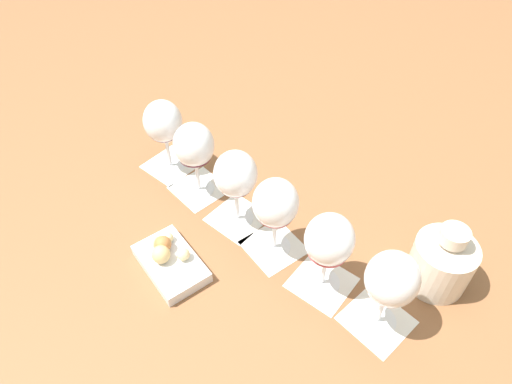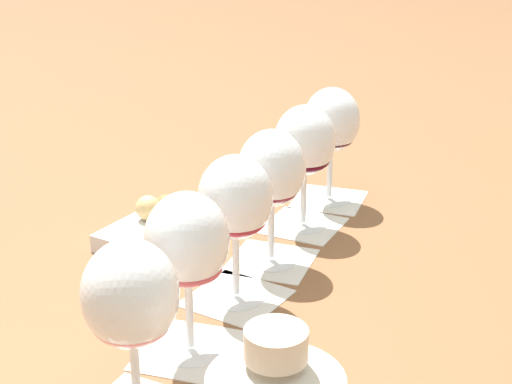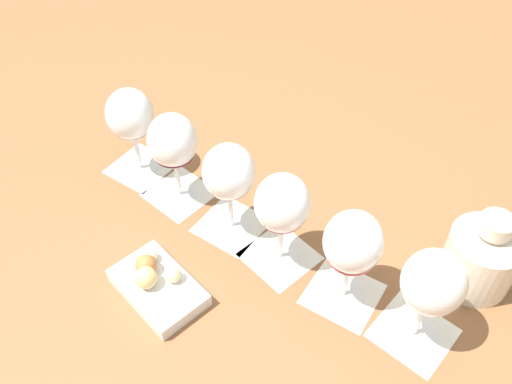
{
  "view_description": "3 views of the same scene",
  "coord_description": "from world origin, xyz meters",
  "px_view_note": "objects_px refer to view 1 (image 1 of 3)",
  "views": [
    {
      "loc": [
        -0.21,
        0.58,
        0.74
      ],
      "look_at": [
        0.0,
        0.0,
        0.12
      ],
      "focal_mm": 32.0,
      "sensor_mm": 36.0,
      "label": 1
    },
    {
      "loc": [
        -0.88,
        0.03,
        0.46
      ],
      "look_at": [
        0.0,
        0.0,
        0.12
      ],
      "focal_mm": 55.0,
      "sensor_mm": 36.0,
      "label": 2
    },
    {
      "loc": [
        -0.14,
        0.58,
        0.73
      ],
      "look_at": [
        0.0,
        0.0,
        0.12
      ],
      "focal_mm": 38.0,
      "sensor_mm": 36.0,
      "label": 3
    }
  ],
  "objects_px": {
    "wine_glass_5": "(163,125)",
    "snack_dish": "(170,260)",
    "wine_glass_0": "(391,282)",
    "wine_glass_3": "(236,177)",
    "wine_glass_4": "(194,148)",
    "wine_glass_2": "(275,206)",
    "wine_glass_1": "(329,242)",
    "ceramic_vase": "(442,261)"
  },
  "relations": [
    {
      "from": "wine_glass_5",
      "to": "snack_dish",
      "type": "xyz_separation_m",
      "value": [
        -0.14,
        0.26,
        -0.1
      ]
    },
    {
      "from": "wine_glass_0",
      "to": "wine_glass_5",
      "type": "bearing_deg",
      "value": -24.29
    },
    {
      "from": "wine_glass_3",
      "to": "snack_dish",
      "type": "bearing_deg",
      "value": 64.15
    },
    {
      "from": "wine_glass_3",
      "to": "wine_glass_4",
      "type": "height_order",
      "value": "same"
    },
    {
      "from": "wine_glass_2",
      "to": "wine_glass_5",
      "type": "height_order",
      "value": "same"
    },
    {
      "from": "wine_glass_4",
      "to": "wine_glass_5",
      "type": "relative_size",
      "value": 1.0
    },
    {
      "from": "wine_glass_3",
      "to": "wine_glass_5",
      "type": "relative_size",
      "value": 1.0
    },
    {
      "from": "wine_glass_0",
      "to": "snack_dish",
      "type": "height_order",
      "value": "wine_glass_0"
    },
    {
      "from": "wine_glass_0",
      "to": "wine_glass_3",
      "type": "bearing_deg",
      "value": -23.48
    },
    {
      "from": "wine_glass_2",
      "to": "snack_dish",
      "type": "height_order",
      "value": "wine_glass_2"
    },
    {
      "from": "wine_glass_4",
      "to": "wine_glass_3",
      "type": "bearing_deg",
      "value": 155.54
    },
    {
      "from": "wine_glass_1",
      "to": "ceramic_vase",
      "type": "height_order",
      "value": "wine_glass_1"
    },
    {
      "from": "wine_glass_3",
      "to": "ceramic_vase",
      "type": "bearing_deg",
      "value": 177.18
    },
    {
      "from": "wine_glass_0",
      "to": "snack_dish",
      "type": "distance_m",
      "value": 0.41
    },
    {
      "from": "wine_glass_3",
      "to": "wine_glass_2",
      "type": "bearing_deg",
      "value": 154.51
    },
    {
      "from": "wine_glass_3",
      "to": "wine_glass_5",
      "type": "bearing_deg",
      "value": -25.49
    },
    {
      "from": "wine_glass_1",
      "to": "ceramic_vase",
      "type": "distance_m",
      "value": 0.22
    },
    {
      "from": "wine_glass_1",
      "to": "wine_glass_4",
      "type": "bearing_deg",
      "value": -24.53
    },
    {
      "from": "wine_glass_4",
      "to": "wine_glass_5",
      "type": "bearing_deg",
      "value": -26.65
    },
    {
      "from": "wine_glass_5",
      "to": "wine_glass_2",
      "type": "bearing_deg",
      "value": 154.51
    },
    {
      "from": "wine_glass_2",
      "to": "snack_dish",
      "type": "relative_size",
      "value": 1.0
    },
    {
      "from": "wine_glass_0",
      "to": "wine_glass_1",
      "type": "bearing_deg",
      "value": -21.38
    },
    {
      "from": "wine_glass_4",
      "to": "wine_glass_5",
      "type": "distance_m",
      "value": 0.11
    },
    {
      "from": "wine_glass_5",
      "to": "snack_dish",
      "type": "distance_m",
      "value": 0.31
    },
    {
      "from": "wine_glass_0",
      "to": "ceramic_vase",
      "type": "xyz_separation_m",
      "value": [
        -0.09,
        -0.12,
        -0.06
      ]
    },
    {
      "from": "wine_glass_2",
      "to": "wine_glass_4",
      "type": "xyz_separation_m",
      "value": [
        0.21,
        -0.1,
        0.0
      ]
    },
    {
      "from": "wine_glass_0",
      "to": "ceramic_vase",
      "type": "height_order",
      "value": "wine_glass_0"
    },
    {
      "from": "wine_glass_4",
      "to": "ceramic_vase",
      "type": "distance_m",
      "value": 0.53
    },
    {
      "from": "wine_glass_3",
      "to": "wine_glass_4",
      "type": "distance_m",
      "value": 0.13
    },
    {
      "from": "wine_glass_1",
      "to": "wine_glass_2",
      "type": "distance_m",
      "value": 0.12
    },
    {
      "from": "wine_glass_3",
      "to": "wine_glass_4",
      "type": "bearing_deg",
      "value": -24.46
    },
    {
      "from": "snack_dish",
      "to": "wine_glass_5",
      "type": "bearing_deg",
      "value": -62.44
    },
    {
      "from": "ceramic_vase",
      "to": "snack_dish",
      "type": "xyz_separation_m",
      "value": [
        0.49,
        0.14,
        -0.04
      ]
    },
    {
      "from": "wine_glass_2",
      "to": "wine_glass_4",
      "type": "bearing_deg",
      "value": -24.94
    },
    {
      "from": "wine_glass_3",
      "to": "snack_dish",
      "type": "relative_size",
      "value": 1.0
    },
    {
      "from": "wine_glass_1",
      "to": "wine_glass_4",
      "type": "relative_size",
      "value": 1.0
    },
    {
      "from": "wine_glass_1",
      "to": "wine_glass_2",
      "type": "xyz_separation_m",
      "value": [
        0.11,
        -0.05,
        -0.0
      ]
    },
    {
      "from": "wine_glass_4",
      "to": "ceramic_vase",
      "type": "height_order",
      "value": "wine_glass_4"
    },
    {
      "from": "wine_glass_2",
      "to": "snack_dish",
      "type": "distance_m",
      "value": 0.23
    },
    {
      "from": "wine_glass_2",
      "to": "wine_glass_5",
      "type": "xyz_separation_m",
      "value": [
        0.31,
        -0.15,
        -0.0
      ]
    },
    {
      "from": "wine_glass_0",
      "to": "wine_glass_2",
      "type": "height_order",
      "value": "same"
    },
    {
      "from": "wine_glass_4",
      "to": "snack_dish",
      "type": "relative_size",
      "value": 1.0
    }
  ]
}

